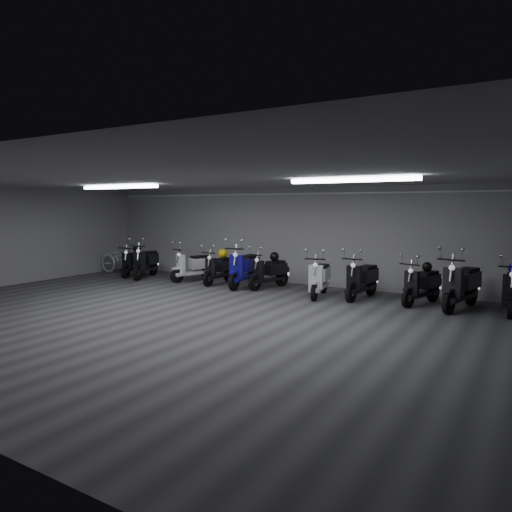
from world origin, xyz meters
The scene contains 21 objects.
floor centered at (0.00, 0.00, -0.01)m, with size 14.00×10.00×0.01m, color #353537.
ceiling centered at (0.00, 0.00, 2.80)m, with size 14.00×10.00×0.01m, color gray.
back_wall centered at (0.00, 5.00, 1.40)m, with size 14.00×0.01×2.80m, color gray.
fluor_strip_left centered at (-3.00, 1.00, 2.74)m, with size 2.40×0.18×0.08m, color white.
fluor_strip_right centered at (3.00, 1.00, 2.74)m, with size 2.40×0.18×0.08m, color white.
conduit centered at (0.00, 4.92, 2.62)m, with size 0.05×0.05×13.60m, color white.
scooter_0 centered at (-5.26, 3.60, 0.59)m, with size 0.53×1.60×1.19m, color black, non-canonical shape.
scooter_1 centered at (-4.67, 3.54, 0.66)m, with size 0.59×1.76×1.31m, color black, non-canonical shape.
scooter_2 centered at (-2.96, 3.77, 0.62)m, with size 0.55×1.66×1.23m, color white, non-canonical shape.
scooter_3 centered at (-2.00, 3.77, 0.60)m, with size 0.53×1.60×1.19m, color black, non-canonical shape.
scooter_4 centered at (-1.08, 3.72, 0.70)m, with size 0.63×1.89×1.40m, color navy, non-canonical shape.
scooter_5 centered at (-0.37, 3.86, 0.60)m, with size 0.54×1.62×1.21m, color black, non-canonical shape.
scooter_6 centered at (1.31, 3.48, 0.63)m, with size 0.56×1.69×1.26m, color silver, non-canonical shape.
scooter_7 centered at (2.30, 3.75, 0.64)m, with size 0.57×1.72×1.28m, color black, non-canonical shape.
scooter_8 centered at (3.70, 3.80, 0.61)m, with size 0.54×1.63×1.21m, color black, non-canonical shape.
scooter_9 centered at (4.55, 3.74, 0.71)m, with size 0.64×1.92×1.43m, color black, non-canonical shape.
bicycle centered at (-5.96, 3.74, 0.62)m, with size 0.68×1.92×1.25m, color white.
helmet_0 centered at (-5.32, 3.82, 0.87)m, with size 0.27×0.27×0.27m, color black.
helmet_1 centered at (-0.31, 4.08, 0.87)m, with size 0.25×0.25×0.25m, color black.
helmet_2 centered at (3.77, 4.02, 0.87)m, with size 0.23×0.23×0.23m, color black.
helmet_4 centered at (-2.00, 3.99, 0.88)m, with size 0.28×0.28×0.28m, color yellow.
Camera 1 is at (5.96, -7.30, 2.27)m, focal length 33.02 mm.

